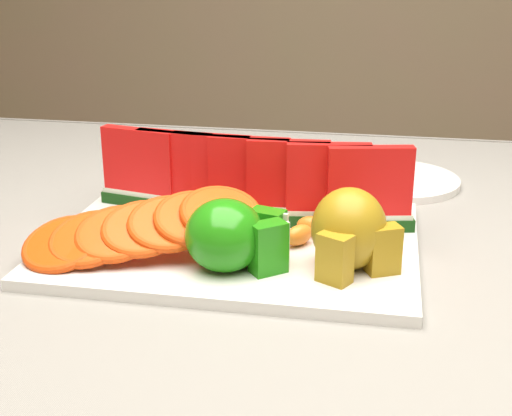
{
  "coord_description": "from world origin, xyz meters",
  "views": [
    {
      "loc": [
        0.11,
        -0.74,
        1.07
      ],
      "look_at": [
        -0.02,
        -0.03,
        0.81
      ],
      "focal_mm": 50.0,
      "sensor_mm": 36.0,
      "label": 1
    }
  ],
  "objects_px": {
    "apple_cluster": "(232,236)",
    "side_plate": "(395,180)",
    "pear_cluster": "(350,232)",
    "platter": "(235,242)",
    "fork": "(195,189)"
  },
  "relations": [
    {
      "from": "pear_cluster",
      "to": "side_plate",
      "type": "relative_size",
      "value": 0.48
    },
    {
      "from": "apple_cluster",
      "to": "pear_cluster",
      "type": "height_order",
      "value": "pear_cluster"
    },
    {
      "from": "apple_cluster",
      "to": "side_plate",
      "type": "xyz_separation_m",
      "value": [
        0.16,
        0.34,
        -0.04
      ]
    },
    {
      "from": "platter",
      "to": "pear_cluster",
      "type": "distance_m",
      "value": 0.15
    },
    {
      "from": "platter",
      "to": "pear_cluster",
      "type": "relative_size",
      "value": 4.0
    },
    {
      "from": "apple_cluster",
      "to": "pear_cluster",
      "type": "relative_size",
      "value": 1.14
    },
    {
      "from": "platter",
      "to": "side_plate",
      "type": "bearing_deg",
      "value": 56.32
    },
    {
      "from": "pear_cluster",
      "to": "fork",
      "type": "height_order",
      "value": "pear_cluster"
    },
    {
      "from": "side_plate",
      "to": "fork",
      "type": "height_order",
      "value": "side_plate"
    },
    {
      "from": "side_plate",
      "to": "fork",
      "type": "relative_size",
      "value": 1.07
    },
    {
      "from": "platter",
      "to": "fork",
      "type": "distance_m",
      "value": 0.2
    },
    {
      "from": "side_plate",
      "to": "platter",
      "type": "bearing_deg",
      "value": -123.68
    },
    {
      "from": "pear_cluster",
      "to": "fork",
      "type": "xyz_separation_m",
      "value": [
        -0.23,
        0.24,
        -0.05
      ]
    },
    {
      "from": "pear_cluster",
      "to": "side_plate",
      "type": "xyz_separation_m",
      "value": [
        0.05,
        0.32,
        -0.05
      ]
    },
    {
      "from": "fork",
      "to": "side_plate",
      "type": "bearing_deg",
      "value": 16.96
    }
  ]
}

